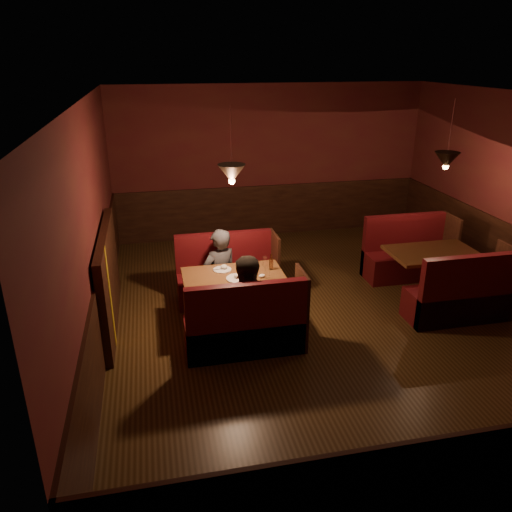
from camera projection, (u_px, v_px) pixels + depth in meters
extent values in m
cube|color=#321F0B|center=(328.00, 315.00, 6.98)|extent=(6.00, 7.00, 0.01)
cube|color=black|center=(341.00, 98.00, 5.88)|extent=(6.00, 7.00, 0.01)
cube|color=#4E1318|center=(270.00, 162.00, 9.61)|extent=(6.00, 0.01, 2.90)
cube|color=#4E1318|center=(92.00, 232.00, 5.85)|extent=(0.01, 7.00, 2.90)
cube|color=black|center=(270.00, 210.00, 9.94)|extent=(6.00, 0.04, 1.00)
cube|color=black|center=(494.00, 481.00, 3.64)|extent=(6.00, 0.04, 1.00)
cube|color=black|center=(103.00, 304.00, 6.21)|extent=(0.04, 7.00, 1.00)
cube|color=black|center=(109.00, 279.00, 6.53)|extent=(0.10, 2.20, 1.30)
cube|color=gold|center=(111.00, 297.00, 6.04)|extent=(0.01, 0.12, 1.30)
cylinder|color=#333333|center=(231.00, 140.00, 5.85)|extent=(0.01, 0.01, 0.80)
cone|color=black|center=(232.00, 173.00, 6.00)|extent=(0.34, 0.34, 0.22)
sphere|color=#FFBF72|center=(232.00, 181.00, 6.04)|extent=(0.08, 0.08, 0.08)
cylinder|color=#333333|center=(451.00, 130.00, 6.61)|extent=(0.01, 0.01, 0.80)
cone|color=black|center=(447.00, 160.00, 6.76)|extent=(0.34, 0.34, 0.22)
sphere|color=#FFBF72|center=(446.00, 167.00, 6.79)|extent=(0.08, 0.08, 0.08)
cube|color=brown|center=(234.00, 277.00, 6.52)|extent=(1.32, 0.80, 0.05)
cylinder|color=black|center=(234.00, 301.00, 6.65)|extent=(0.13, 0.13, 0.66)
cylinder|color=black|center=(234.00, 321.00, 6.77)|extent=(0.53, 0.53, 0.04)
cylinder|color=silver|center=(237.00, 279.00, 6.39)|extent=(0.26, 0.26, 0.02)
cube|color=black|center=(239.00, 276.00, 6.39)|extent=(0.08, 0.08, 0.03)
ellipsoid|color=silver|center=(236.00, 276.00, 6.38)|extent=(0.07, 0.07, 0.05)
cube|color=tan|center=(245.00, 277.00, 6.38)|extent=(0.08, 0.08, 0.03)
cylinder|color=silver|center=(242.00, 279.00, 6.33)|extent=(0.10, 0.08, 0.01)
cylinder|color=silver|center=(222.00, 270.00, 6.66)|extent=(0.25, 0.25, 0.01)
ellipsoid|color=beige|center=(224.00, 267.00, 6.67)|extent=(0.09, 0.09, 0.05)
cube|color=silver|center=(220.00, 270.00, 6.64)|extent=(0.19, 0.01, 0.00)
cylinder|color=white|center=(251.00, 269.00, 6.59)|extent=(0.05, 0.05, 0.08)
cylinder|color=white|center=(265.00, 262.00, 6.74)|extent=(0.07, 0.07, 0.14)
cylinder|color=white|center=(267.00, 273.00, 6.40)|extent=(0.07, 0.07, 0.14)
cylinder|color=#47230F|center=(271.00, 264.00, 6.66)|extent=(0.06, 0.06, 0.15)
cylinder|color=#47230F|center=(271.00, 257.00, 6.62)|extent=(0.02, 0.02, 0.07)
ellipsoid|color=white|center=(262.00, 276.00, 6.44)|extent=(0.11, 0.10, 0.04)
cube|color=#530B17|center=(226.00, 287.00, 7.32)|extent=(1.41, 0.52, 0.42)
cube|color=#530B17|center=(224.00, 264.00, 7.39)|extent=(1.41, 0.11, 0.99)
cube|color=black|center=(274.00, 265.00, 7.35)|extent=(0.04, 0.52, 0.99)
cube|color=#530B17|center=(244.00, 335.00, 6.08)|extent=(1.41, 0.52, 0.42)
cube|color=#530B17|center=(247.00, 322.00, 5.79)|extent=(1.41, 0.11, 0.99)
cube|color=black|center=(302.00, 308.00, 6.11)|extent=(0.04, 0.52, 0.99)
cube|color=brown|center=(433.00, 253.00, 7.27)|extent=(1.27, 0.81, 0.05)
cylinder|color=black|center=(430.00, 275.00, 7.40)|extent=(0.13, 0.13, 0.67)
cylinder|color=black|center=(427.00, 294.00, 7.52)|extent=(0.54, 0.54, 0.04)
cube|color=#530B17|center=(406.00, 265.00, 8.08)|extent=(1.37, 0.53, 0.43)
cube|color=#530B17|center=(402.00, 244.00, 8.15)|extent=(1.37, 0.11, 1.01)
cube|color=black|center=(448.00, 245.00, 8.10)|extent=(0.04, 0.53, 1.01)
cube|color=#530B17|center=(455.00, 304.00, 6.82)|extent=(1.37, 0.53, 0.43)
cube|color=#530B17|center=(468.00, 291.00, 6.52)|extent=(1.37, 0.11, 1.01)
cube|color=black|center=(505.00, 280.00, 6.85)|extent=(0.04, 0.53, 1.01)
imported|color=#353538|center=(219.00, 257.00, 6.97)|extent=(0.65, 0.54, 1.51)
imported|color=black|center=(251.00, 290.00, 5.96)|extent=(0.88, 0.77, 1.54)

